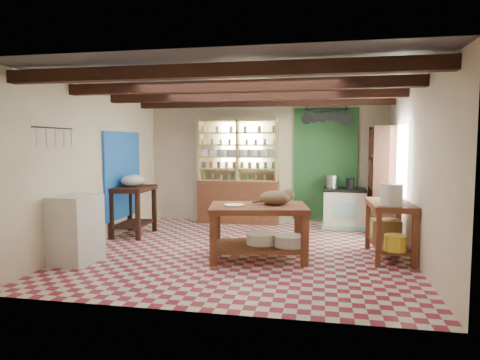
% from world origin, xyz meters
% --- Properties ---
extents(floor, '(5.00, 5.00, 0.02)m').
position_xyz_m(floor, '(0.00, 0.00, -0.01)').
color(floor, maroon).
rests_on(floor, ground).
extents(ceiling, '(5.00, 5.00, 0.02)m').
position_xyz_m(ceiling, '(0.00, 0.00, 2.60)').
color(ceiling, '#4B4A50').
rests_on(ceiling, wall_back).
extents(wall_back, '(5.00, 0.04, 2.60)m').
position_xyz_m(wall_back, '(0.00, 2.50, 1.30)').
color(wall_back, beige).
rests_on(wall_back, floor).
extents(wall_front, '(5.00, 0.04, 2.60)m').
position_xyz_m(wall_front, '(0.00, -2.50, 1.30)').
color(wall_front, beige).
rests_on(wall_front, floor).
extents(wall_left, '(0.04, 5.00, 2.60)m').
position_xyz_m(wall_left, '(-2.50, 0.00, 1.30)').
color(wall_left, beige).
rests_on(wall_left, floor).
extents(wall_right, '(0.04, 5.00, 2.60)m').
position_xyz_m(wall_right, '(2.50, 0.00, 1.30)').
color(wall_right, beige).
rests_on(wall_right, floor).
extents(ceiling_beams, '(5.00, 3.80, 0.15)m').
position_xyz_m(ceiling_beams, '(0.00, 0.00, 2.48)').
color(ceiling_beams, black).
rests_on(ceiling_beams, ceiling).
extents(blue_wall_patch, '(0.04, 1.40, 1.60)m').
position_xyz_m(blue_wall_patch, '(-2.47, 0.90, 1.10)').
color(blue_wall_patch, blue).
rests_on(blue_wall_patch, wall_left).
extents(green_wall_patch, '(1.30, 0.04, 2.30)m').
position_xyz_m(green_wall_patch, '(1.25, 2.47, 1.25)').
color(green_wall_patch, '#1F4F25').
rests_on(green_wall_patch, wall_back).
extents(window_back, '(0.90, 0.02, 0.80)m').
position_xyz_m(window_back, '(-0.50, 2.48, 1.70)').
color(window_back, silver).
rests_on(window_back, wall_back).
extents(window_right, '(0.02, 1.30, 1.20)m').
position_xyz_m(window_right, '(2.48, 1.00, 1.40)').
color(window_right, silver).
rests_on(window_right, wall_right).
extents(utensil_rail, '(0.06, 0.90, 0.28)m').
position_xyz_m(utensil_rail, '(-2.44, -1.20, 1.78)').
color(utensil_rail, black).
rests_on(utensil_rail, wall_left).
extents(pot_rack, '(0.86, 0.12, 0.36)m').
position_xyz_m(pot_rack, '(1.25, 2.05, 2.18)').
color(pot_rack, black).
rests_on(pot_rack, ceiling).
extents(shelving_unit, '(1.70, 0.34, 2.20)m').
position_xyz_m(shelving_unit, '(-0.55, 2.31, 1.10)').
color(shelving_unit, tan).
rests_on(shelving_unit, floor).
extents(tall_rack, '(0.40, 0.86, 2.00)m').
position_xyz_m(tall_rack, '(2.28, 1.80, 1.00)').
color(tall_rack, black).
rests_on(tall_rack, floor).
extents(work_table, '(1.54, 1.16, 0.79)m').
position_xyz_m(work_table, '(0.29, -0.40, 0.40)').
color(work_table, brown).
rests_on(work_table, floor).
extents(stove, '(0.83, 0.57, 0.80)m').
position_xyz_m(stove, '(1.63, 2.15, 0.40)').
color(stove, beige).
rests_on(stove, floor).
extents(prep_table, '(0.63, 0.90, 0.90)m').
position_xyz_m(prep_table, '(-2.20, 0.75, 0.45)').
color(prep_table, black).
rests_on(prep_table, floor).
extents(white_cabinet, '(0.58, 0.68, 0.96)m').
position_xyz_m(white_cabinet, '(-2.22, -1.09, 0.48)').
color(white_cabinet, silver).
rests_on(white_cabinet, floor).
extents(right_counter, '(0.62, 1.18, 0.83)m').
position_xyz_m(right_counter, '(2.18, 0.01, 0.41)').
color(right_counter, brown).
rests_on(right_counter, floor).
extents(cat, '(0.55, 0.49, 0.21)m').
position_xyz_m(cat, '(0.53, -0.31, 0.89)').
color(cat, '#896D50').
rests_on(cat, work_table).
extents(steel_tray, '(0.35, 0.35, 0.02)m').
position_xyz_m(steel_tray, '(-0.05, -0.52, 0.80)').
color(steel_tray, '#9F9EA6').
rests_on(steel_tray, work_table).
extents(basin_large, '(0.52, 0.52, 0.16)m').
position_xyz_m(basin_large, '(0.33, -0.35, 0.29)').
color(basin_large, silver).
rests_on(basin_large, work_table).
extents(basin_small, '(0.52, 0.52, 0.16)m').
position_xyz_m(basin_small, '(0.75, -0.42, 0.29)').
color(basin_small, silver).
rests_on(basin_small, work_table).
extents(kettle_left, '(0.22, 0.22, 0.25)m').
position_xyz_m(kettle_left, '(1.38, 2.16, 0.92)').
color(kettle_left, '#9F9EA6').
rests_on(kettle_left, stove).
extents(kettle_right, '(0.16, 0.16, 0.20)m').
position_xyz_m(kettle_right, '(1.73, 2.15, 0.90)').
color(kettle_right, black).
rests_on(kettle_right, stove).
extents(enamel_bowl, '(0.45, 0.45, 0.22)m').
position_xyz_m(enamel_bowl, '(-2.20, 0.75, 1.01)').
color(enamel_bowl, silver).
rests_on(enamel_bowl, prep_table).
extents(white_bucket, '(0.31, 0.31, 0.30)m').
position_xyz_m(white_bucket, '(2.14, -0.34, 0.98)').
color(white_bucket, silver).
rests_on(white_bucket, right_counter).
extents(wicker_basket, '(0.44, 0.35, 0.30)m').
position_xyz_m(wicker_basket, '(2.17, 0.31, 0.37)').
color(wicker_basket, olive).
rests_on(wicker_basket, right_counter).
extents(yellow_tub, '(0.31, 0.31, 0.22)m').
position_xyz_m(yellow_tub, '(2.19, -0.44, 0.33)').
color(yellow_tub, gold).
rests_on(yellow_tub, right_counter).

